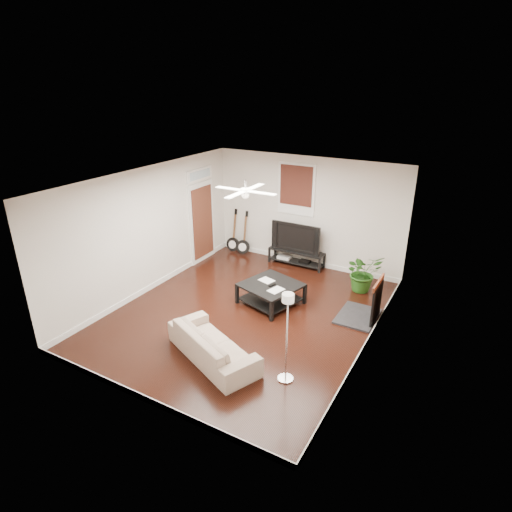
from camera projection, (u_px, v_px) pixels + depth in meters
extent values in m
cube|color=black|center=(247.00, 313.00, 8.80)|extent=(5.00, 6.00, 0.01)
cube|color=white|center=(245.00, 180.00, 7.71)|extent=(5.00, 6.00, 0.01)
cube|color=silver|center=(307.00, 212.00, 10.66)|extent=(5.00, 0.01, 2.80)
cube|color=silver|center=(135.00, 322.00, 5.85)|extent=(5.00, 0.01, 2.80)
cube|color=silver|center=(149.00, 230.00, 9.39)|extent=(0.01, 6.00, 2.80)
cube|color=silver|center=(374.00, 279.00, 7.12)|extent=(0.01, 6.00, 2.80)
cube|color=#995031|center=(387.00, 258.00, 7.93)|extent=(0.02, 2.20, 2.80)
cube|color=black|center=(367.00, 299.00, 8.42)|extent=(0.80, 1.10, 0.92)
cube|color=black|center=(296.00, 190.00, 10.56)|extent=(1.00, 0.06, 1.30)
cube|color=white|center=(202.00, 215.00, 10.95)|extent=(0.08, 1.00, 2.50)
cube|color=black|center=(296.00, 258.00, 11.01)|extent=(1.46, 0.39, 0.41)
imported|color=black|center=(297.00, 236.00, 10.80)|extent=(1.31, 0.17, 0.75)
cube|color=black|center=(271.00, 294.00, 9.12)|extent=(1.37, 1.37, 0.46)
imported|color=tan|center=(213.00, 344.00, 7.30)|extent=(2.06, 1.45, 0.56)
imported|color=#245A19|center=(363.00, 272.00, 9.60)|extent=(1.07, 1.07, 0.90)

